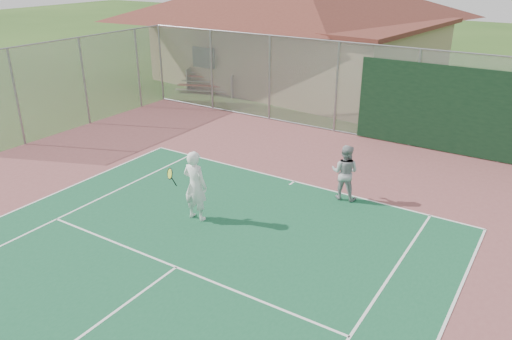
{
  "coord_description": "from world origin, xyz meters",
  "views": [
    {
      "loc": [
        6.51,
        -0.51,
        6.34
      ],
      "look_at": [
        0.03,
        9.65,
        1.2
      ],
      "focal_mm": 35.0,
      "sensor_mm": 36.0,
      "label": 1
    }
  ],
  "objects": [
    {
      "name": "side_fence_left",
      "position": [
        -10.0,
        12.5,
        1.75
      ],
      "size": [
        0.08,
        9.0,
        3.5
      ],
      "color": "gray",
      "rests_on": "ground"
    },
    {
      "name": "player_white_front",
      "position": [
        -1.05,
        8.42,
        0.95
      ],
      "size": [
        1.1,
        0.7,
        1.89
      ],
      "rotation": [
        0.0,
        0.0,
        3.18
      ],
      "color": "white",
      "rests_on": "ground"
    },
    {
      "name": "player_grey_back",
      "position": [
        1.72,
        11.61,
        0.8
      ],
      "size": [
        0.85,
        0.7,
        1.6
      ],
      "rotation": [
        0.0,
        0.0,
        3.27
      ],
      "color": "#9C9EA1",
      "rests_on": "ground"
    },
    {
      "name": "bleachers",
      "position": [
        -9.05,
        19.72,
        0.59
      ],
      "size": [
        3.53,
        2.7,
        1.11
      ],
      "rotation": [
        0.0,
        0.0,
        0.37
      ],
      "color": "#B24229",
      "rests_on": "ground"
    },
    {
      "name": "clubhouse",
      "position": [
        -6.31,
        23.62,
        3.24
      ],
      "size": [
        15.8,
        11.47,
        6.38
      ],
      "rotation": [
        0.0,
        0.0,
        -0.11
      ],
      "color": "tan",
      "rests_on": "ground"
    },
    {
      "name": "back_fence",
      "position": [
        2.11,
        16.98,
        1.67
      ],
      "size": [
        20.08,
        0.11,
        3.53
      ],
      "color": "gray",
      "rests_on": "ground"
    }
  ]
}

